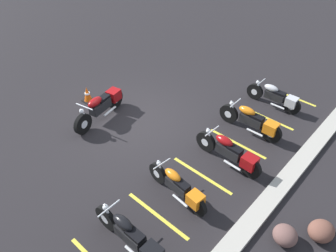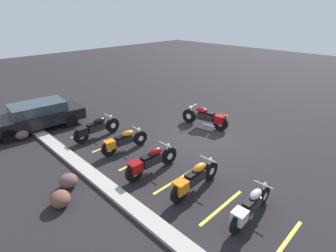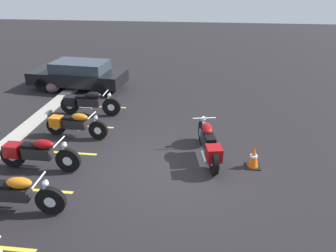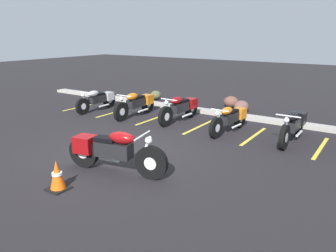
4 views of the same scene
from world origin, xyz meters
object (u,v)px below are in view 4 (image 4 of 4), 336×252
Objects in this scene: traffic_cone at (57,176)px; parked_bike_2 at (181,108)px; landscape_rock_1 at (231,102)px; landscape_rock_2 at (156,95)px; parked_bike_1 at (137,103)px; parked_bike_4 at (294,124)px; landscape_rock_3 at (241,106)px; parked_bike_0 at (98,99)px; parked_bike_3 at (231,118)px; motorcycle_maroon_featured at (111,150)px.

parked_bike_2 is at bearing 97.50° from traffic_cone.
landscape_rock_1 reaches higher than landscape_rock_2.
parked_bike_1 is 3.47× the size of landscape_rock_1.
landscape_rock_3 is (-2.57, 2.53, -0.25)m from parked_bike_4.
landscape_rock_2 is 9.38m from traffic_cone.
parked_bike_0 is at bearing -87.65° from parked_bike_4.
parked_bike_3 is 5.83m from landscape_rock_2.
traffic_cone is (-3.09, -5.82, -0.20)m from parked_bike_4.
parked_bike_0 is at bearing 128.97° from traffic_cone.
parked_bike_2 is at bearing 95.59° from parked_bike_0.
parked_bike_2 reaches higher than parked_bike_3.
motorcycle_maroon_featured is 1.06× the size of parked_bike_2.
parked_bike_3 reaches higher than landscape_rock_3.
parked_bike_4 is 3.62m from landscape_rock_3.
landscape_rock_1 is at bearing -133.98° from parked_bike_4.
landscape_rock_3 is at bearing 118.82° from parked_bike_0.
parked_bike_3 is (2.01, -0.28, -0.04)m from parked_bike_2.
landscape_rock_1 is at bearing 127.80° from parked_bike_0.
parked_bike_1 reaches higher than traffic_cone.
parked_bike_1 is 1.79m from parked_bike_2.
parked_bike_1 is 6.17m from traffic_cone.
parked_bike_2 reaches higher than landscape_rock_1.
motorcycle_maroon_featured is 7.12m from landscape_rock_3.
landscape_rock_1 is at bearing -151.59° from parked_bike_3.
landscape_rock_1 is (-3.27, 3.12, -0.25)m from parked_bike_4.
parked_bike_3 is at bearing 88.86° from parked_bike_1.
traffic_cone is at bearing -28.27° from parked_bike_4.
parked_bike_4 is (2.81, 4.57, -0.03)m from motorcycle_maroon_featured.
parked_bike_2 is 4.47× the size of landscape_rock_2.
parked_bike_0 is 1.89m from parked_bike_1.
parked_bike_0 is 5.49m from landscape_rock_1.
parked_bike_1 is 3.77m from parked_bike_3.
parked_bike_3 is at bearing -84.70° from parked_bike_4.
parked_bike_3 is at bearing -75.34° from landscape_rock_3.
motorcycle_maroon_featured is 1.06× the size of parked_bike_1.
landscape_rock_1 is at bearing 170.52° from parked_bike_2.
parked_bike_0 is at bearing -140.81° from landscape_rock_1.
landscape_rock_1 is 1.08× the size of traffic_cone.
parked_bike_0 is 0.92× the size of parked_bike_1.
landscape_rock_1 is 8.95m from traffic_cone.
traffic_cone is (-0.52, -8.36, 0.05)m from landscape_rock_3.
traffic_cone reaches higher than landscape_rock_1.
parked_bike_0 is 7.53m from parked_bike_4.
parked_bike_1 reaches higher than landscape_rock_1.
parked_bike_2 is (-1.06, 4.67, -0.03)m from motorcycle_maroon_featured.
parked_bike_2 is 2.77m from landscape_rock_3.
parked_bike_2 is at bearing -41.17° from landscape_rock_2.
parked_bike_2 is at bearing 91.37° from motorcycle_maroon_featured.
parked_bike_4 is (7.52, 0.35, 0.04)m from parked_bike_0.
parked_bike_3 reaches higher than parked_bike_0.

